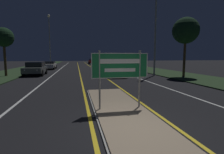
# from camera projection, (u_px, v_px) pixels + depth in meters

# --- Properties ---
(ground_plane) EXTENTS (160.00, 160.00, 0.00)m
(ground_plane) POSITION_uv_depth(u_px,v_px,m) (136.00, 131.00, 4.85)
(ground_plane) COLOR black
(median_island) EXTENTS (2.01, 7.87, 0.10)m
(median_island) POSITION_uv_depth(u_px,v_px,m) (120.00, 109.00, 6.70)
(median_island) COLOR #999993
(median_island) RESTS_ON ground_plane
(verge_left) EXTENTS (5.00, 100.00, 0.08)m
(verge_left) POSITION_uv_depth(u_px,v_px,m) (14.00, 72.00, 22.42)
(verge_left) COLOR #23381E
(verge_left) RESTS_ON ground_plane
(verge_right) EXTENTS (5.00, 100.00, 0.08)m
(verge_right) POSITION_uv_depth(u_px,v_px,m) (152.00, 70.00, 26.20)
(verge_right) COLOR #23381E
(verge_right) RESTS_ON ground_plane
(centre_line_yellow_left) EXTENTS (0.12, 70.00, 0.01)m
(centre_line_yellow_left) POSITION_uv_depth(u_px,v_px,m) (79.00, 69.00, 28.94)
(centre_line_yellow_left) COLOR gold
(centre_line_yellow_left) RESTS_ON ground_plane
(centre_line_yellow_right) EXTENTS (0.12, 70.00, 0.01)m
(centre_line_yellow_right) POSITION_uv_depth(u_px,v_px,m) (93.00, 69.00, 29.42)
(centre_line_yellow_right) COLOR gold
(centre_line_yellow_right) RESTS_ON ground_plane
(lane_line_white_left) EXTENTS (0.12, 70.00, 0.01)m
(lane_line_white_left) POSITION_uv_depth(u_px,v_px,m) (60.00, 69.00, 28.34)
(lane_line_white_left) COLOR silver
(lane_line_white_left) RESTS_ON ground_plane
(lane_line_white_right) EXTENTS (0.12, 70.00, 0.01)m
(lane_line_white_right) POSITION_uv_depth(u_px,v_px,m) (111.00, 69.00, 30.02)
(lane_line_white_right) COLOR silver
(lane_line_white_right) RESTS_ON ground_plane
(edge_line_white_left) EXTENTS (0.10, 70.00, 0.01)m
(edge_line_white_left) POSITION_uv_depth(u_px,v_px,m) (41.00, 70.00, 27.75)
(edge_line_white_left) COLOR silver
(edge_line_white_left) RESTS_ON ground_plane
(edge_line_white_right) EXTENTS (0.10, 70.00, 0.01)m
(edge_line_white_right) POSITION_uv_depth(u_px,v_px,m) (127.00, 68.00, 30.61)
(edge_line_white_right) COLOR silver
(edge_line_white_right) RESTS_ON ground_plane
(highway_sign) EXTENTS (2.15, 0.07, 2.19)m
(highway_sign) POSITION_uv_depth(u_px,v_px,m) (120.00, 68.00, 6.51)
(highway_sign) COLOR #9E9E99
(highway_sign) RESTS_ON median_island
(streetlight_left_far) EXTENTS (0.51, 0.51, 9.70)m
(streetlight_left_far) POSITION_uv_depth(u_px,v_px,m) (49.00, 35.00, 32.33)
(streetlight_left_far) COLOR #9E9E99
(streetlight_left_far) RESTS_ON ground_plane
(streetlight_right_near) EXTENTS (0.53, 0.53, 9.85)m
(streetlight_right_near) POSITION_uv_depth(u_px,v_px,m) (156.00, 16.00, 18.21)
(streetlight_right_near) COLOR #9E9E99
(streetlight_right_near) RESTS_ON ground_plane
(car_receding_0) EXTENTS (1.89, 4.45, 1.36)m
(car_receding_0) POSITION_uv_depth(u_px,v_px,m) (115.00, 69.00, 18.31)
(car_receding_0) COLOR #4C514C
(car_receding_0) RESTS_ON ground_plane
(car_receding_1) EXTENTS (1.97, 4.10, 1.35)m
(car_receding_1) POSITION_uv_depth(u_px,v_px,m) (127.00, 66.00, 25.89)
(car_receding_1) COLOR maroon
(car_receding_1) RESTS_ON ground_plane
(car_receding_2) EXTENTS (1.97, 4.83, 1.45)m
(car_receding_2) POSITION_uv_depth(u_px,v_px,m) (111.00, 62.00, 38.73)
(car_receding_2) COLOR maroon
(car_receding_2) RESTS_ON ground_plane
(car_receding_3) EXTENTS (1.87, 4.84, 1.40)m
(car_receding_3) POSITION_uv_depth(u_px,v_px,m) (92.00, 61.00, 48.56)
(car_receding_3) COLOR maroon
(car_receding_3) RESTS_ON ground_plane
(car_approaching_0) EXTENTS (2.01, 4.08, 1.46)m
(car_approaching_0) POSITION_uv_depth(u_px,v_px,m) (36.00, 68.00, 19.17)
(car_approaching_0) COLOR #4C514C
(car_approaching_0) RESTS_ON ground_plane
(car_approaching_1) EXTENTS (1.84, 4.60, 1.29)m
(car_approaching_1) POSITION_uv_depth(u_px,v_px,m) (50.00, 65.00, 28.61)
(car_approaching_1) COLOR silver
(car_approaching_1) RESTS_ON ground_plane
(roadside_palm_left) EXTENTS (1.94, 1.94, 4.87)m
(roadside_palm_left) POSITION_uv_depth(u_px,v_px,m) (3.00, 38.00, 17.45)
(roadside_palm_left) COLOR #4C3823
(roadside_palm_left) RESTS_ON verge_left
(roadside_palm_right) EXTENTS (2.55, 2.55, 5.77)m
(roadside_palm_right) POSITION_uv_depth(u_px,v_px,m) (186.00, 31.00, 16.99)
(roadside_palm_right) COLOR #4C3823
(roadside_palm_right) RESTS_ON verge_right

